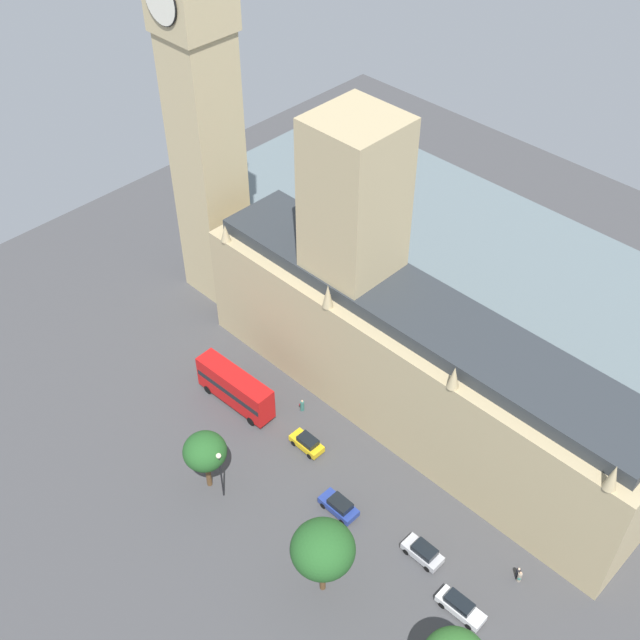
% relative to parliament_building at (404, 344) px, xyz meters
% --- Properties ---
extents(ground_plane, '(127.78, 127.78, 0.00)m').
position_rel_parliament_building_xyz_m(ground_plane, '(1.99, 1.91, -9.76)').
color(ground_plane, '#424244').
extents(river_thames, '(36.09, 115.00, 0.25)m').
position_rel_parliament_building_xyz_m(river_thames, '(-28.85, 1.91, -9.64)').
color(river_thames, slate).
rests_on(river_thames, ground).
extents(parliament_building, '(12.05, 55.09, 34.05)m').
position_rel_parliament_building_xyz_m(parliament_building, '(0.00, 0.00, 0.00)').
color(parliament_building, tan).
rests_on(parliament_building, ground).
extents(clock_tower, '(7.70, 7.70, 59.12)m').
position_rel_parliament_building_xyz_m(clock_tower, '(0.11, -32.14, 20.84)').
color(clock_tower, tan).
rests_on(clock_tower, ground).
extents(double_decker_bus_midblock, '(3.01, 10.60, 4.75)m').
position_rel_parliament_building_xyz_m(double_decker_bus_midblock, '(13.24, -13.70, -7.13)').
color(double_decker_bus_midblock, red).
rests_on(double_decker_bus_midblock, ground).
extents(car_yellow_cab_leading, '(1.85, 4.04, 1.74)m').
position_rel_parliament_building_xyz_m(car_yellow_cab_leading, '(12.16, -2.99, -8.88)').
color(car_yellow_cab_leading, gold).
rests_on(car_yellow_cab_leading, ground).
extents(car_blue_trailing, '(2.01, 4.29, 1.74)m').
position_rel_parliament_building_xyz_m(car_blue_trailing, '(15.67, 5.26, -8.88)').
color(car_blue_trailing, navy).
rests_on(car_blue_trailing, ground).
extents(car_silver_by_river_gate, '(1.94, 4.15, 1.74)m').
position_rel_parliament_building_xyz_m(car_silver_by_river_gate, '(13.77, 14.87, -8.88)').
color(car_silver_by_river_gate, '#B7B7BC').
rests_on(car_silver_by_river_gate, ground).
extents(car_white_near_tower, '(1.89, 4.80, 1.74)m').
position_rel_parliament_building_xyz_m(car_white_near_tower, '(15.80, 20.97, -8.88)').
color(car_white_near_tower, silver).
rests_on(car_white_near_tower, ground).
extents(pedestrian_opposite_hall, '(0.47, 0.58, 1.52)m').
position_rel_parliament_building_xyz_m(pedestrian_opposite_hall, '(8.99, 22.77, -9.08)').
color(pedestrian_opposite_hall, black).
rests_on(pedestrian_opposite_hall, ground).
extents(pedestrian_under_trees, '(0.54, 0.64, 1.66)m').
position_rel_parliament_building_xyz_m(pedestrian_under_trees, '(8.60, -7.39, -9.02)').
color(pedestrian_under_trees, '#336B60').
rests_on(pedestrian_under_trees, ground).
extents(pedestrian_corner, '(0.63, 0.56, 1.50)m').
position_rel_parliament_building_xyz_m(pedestrian_corner, '(9.24, 23.10, -9.09)').
color(pedestrian_corner, gray).
rests_on(pedestrian_corner, ground).
extents(plane_tree_kerbside, '(4.58, 4.58, 7.53)m').
position_rel_parliament_building_xyz_m(plane_tree_kerbside, '(22.94, -6.92, -4.24)').
color(plane_tree_kerbside, brown).
rests_on(plane_tree_kerbside, ground).
extents(plane_tree_far_end, '(5.99, 5.99, 9.27)m').
position_rel_parliament_building_xyz_m(plane_tree_far_end, '(23.05, 10.14, -3.07)').
color(plane_tree_far_end, brown).
rests_on(plane_tree_far_end, ground).
extents(street_lamp_slot_11, '(0.56, 0.56, 6.91)m').
position_rel_parliament_building_xyz_m(street_lamp_slot_11, '(22.80, -4.78, -5.00)').
color(street_lamp_slot_11, black).
rests_on(street_lamp_slot_11, ground).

